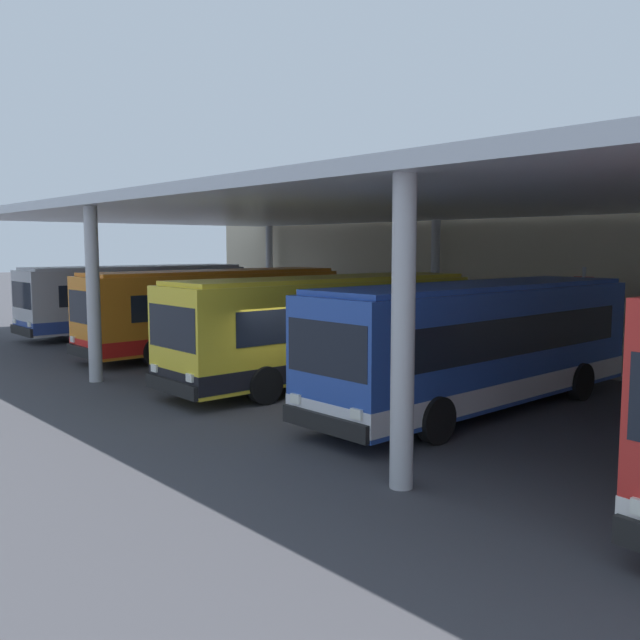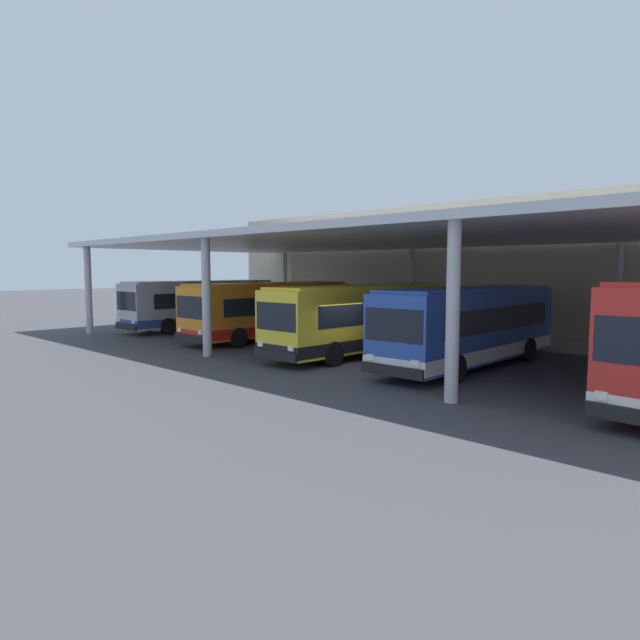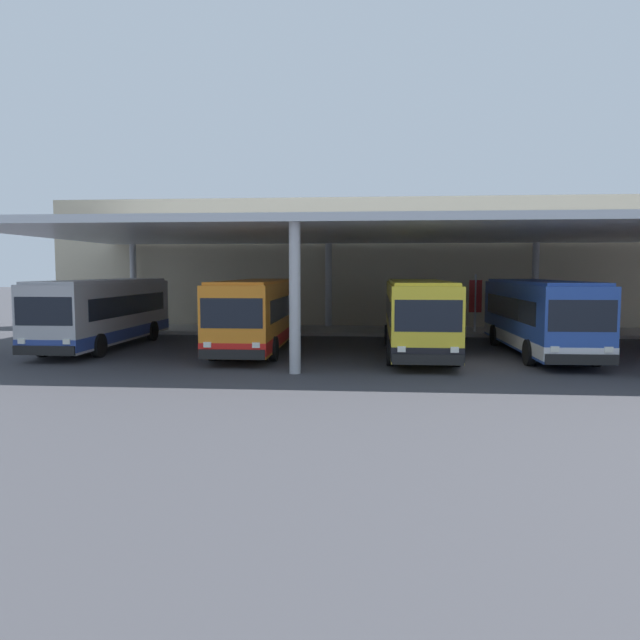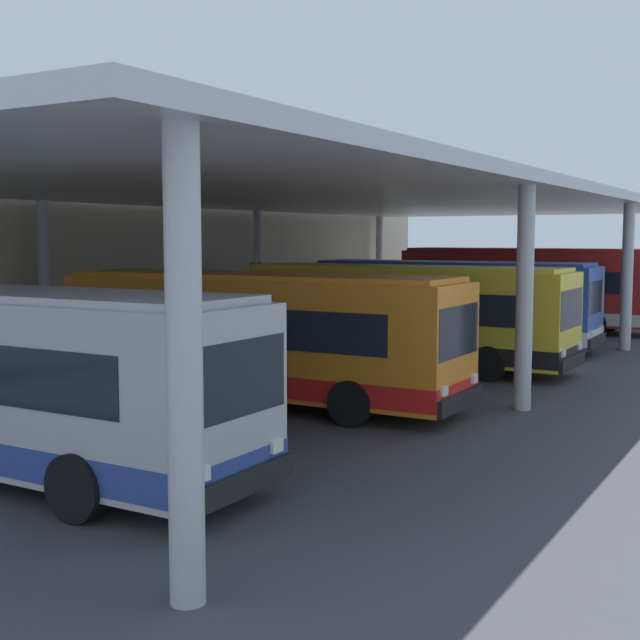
{
  "view_description": "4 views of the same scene",
  "coord_description": "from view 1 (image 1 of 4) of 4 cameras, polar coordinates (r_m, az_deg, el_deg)",
  "views": [
    {
      "loc": [
        13.76,
        -11.05,
        4.07
      ],
      "look_at": [
        -3.94,
        4.59,
        1.55
      ],
      "focal_mm": 38.76,
      "sensor_mm": 36.0,
      "label": 1
    },
    {
      "loc": [
        14.21,
        -16.41,
        3.85
      ],
      "look_at": [
        -4.49,
        3.06,
        1.37
      ],
      "focal_mm": 30.48,
      "sensor_mm": 36.0,
      "label": 2
    },
    {
      "loc": [
        -3.49,
        -23.08,
        3.6
      ],
      "look_at": [
        -5.84,
        3.78,
        1.36
      ],
      "focal_mm": 33.58,
      "sensor_mm": 36.0,
      "label": 3
    },
    {
      "loc": [
        -25.58,
        -8.34,
        4.03
      ],
      "look_at": [
        -5.92,
        3.17,
        1.82
      ],
      "focal_mm": 47.64,
      "sensor_mm": 36.0,
      "label": 4
    }
  ],
  "objects": [
    {
      "name": "bench_waiting",
      "position": [
        32.91,
        2.84,
        0.15
      ],
      "size": [
        1.8,
        0.45,
        0.92
      ],
      "color": "brown",
      "rests_on": "platform_kerb"
    },
    {
      "name": "trash_bin",
      "position": [
        34.53,
        0.24,
        0.46
      ],
      "size": [
        0.52,
        0.52,
        0.98
      ],
      "color": "maroon",
      "rests_on": "platform_kerb"
    },
    {
      "name": "canopy_shelter",
      "position": [
        21.56,
        8.9,
        9.32
      ],
      "size": [
        40.0,
        17.0,
        5.55
      ],
      "color": "silver",
      "rests_on": "ground"
    },
    {
      "name": "bus_second_bay",
      "position": [
        26.73,
        -8.63,
        0.85
      ],
      "size": [
        2.79,
        10.55,
        3.17
      ],
      "color": "orange",
      "rests_on": "ground"
    },
    {
      "name": "banner_sign",
      "position": [
        24.9,
        20.86,
        0.88
      ],
      "size": [
        0.7,
        0.12,
        3.2
      ],
      "color": "#B2B2B7",
      "rests_on": "platform_kerb"
    },
    {
      "name": "platform_kerb",
      "position": [
        26.92,
        17.25,
        -2.68
      ],
      "size": [
        42.0,
        4.5,
        0.18
      ],
      "primitive_type": "cube",
      "color": "#A39E93",
      "rests_on": "ground"
    },
    {
      "name": "ground_plane",
      "position": [
        18.11,
        -2.65,
        -6.9
      ],
      "size": [
        200.0,
        200.0,
        0.0
      ],
      "primitive_type": "plane",
      "color": "#3D3D42"
    },
    {
      "name": "bus_far_bay",
      "position": [
        17.65,
        13.03,
        -1.93
      ],
      "size": [
        2.81,
        10.56,
        3.17
      ],
      "color": "#284CA8",
      "rests_on": "ground"
    },
    {
      "name": "bus_middle_bay",
      "position": [
        20.73,
        0.55,
        -0.6
      ],
      "size": [
        2.78,
        10.55,
        3.17
      ],
      "color": "yellow",
      "rests_on": "ground"
    },
    {
      "name": "bus_nearest_bay",
      "position": [
        33.32,
        -14.88,
        1.74
      ],
      "size": [
        2.74,
        10.53,
        3.17
      ],
      "color": "#B7B7BC",
      "rests_on": "ground"
    },
    {
      "name": "station_building_facade",
      "position": [
        29.46,
        20.8,
        5.68
      ],
      "size": [
        48.0,
        1.6,
        8.11
      ],
      "primitive_type": "cube",
      "color": "#C1B293",
      "rests_on": "ground"
    }
  ]
}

